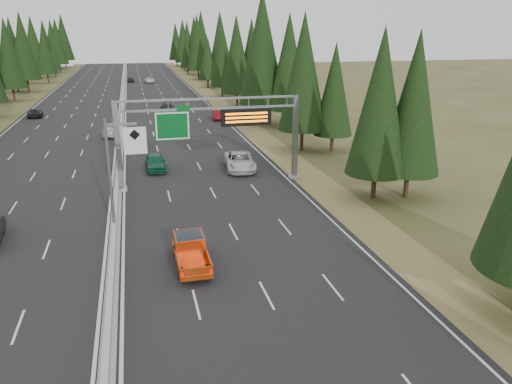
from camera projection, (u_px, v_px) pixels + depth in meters
road at (122, 112)px, 85.14m from camera, size 32.00×260.00×0.08m
shoulder_right at (225, 108)px, 89.19m from camera, size 3.60×260.00×0.06m
shoulder_left at (10, 116)px, 81.11m from camera, size 3.60×260.00×0.06m
median_barrier at (122, 110)px, 85.03m from camera, size 0.70×260.00×0.85m
sign_gantry at (217, 128)px, 43.91m from camera, size 16.75×0.98×7.80m
hov_sign_pole at (118, 169)px, 33.04m from camera, size 2.80×0.50×8.00m
tree_row_right at (248, 55)px, 86.15m from camera, size 10.82×241.19×18.99m
silver_minivan at (240, 161)px, 49.95m from camera, size 3.40×6.37×1.70m
red_pickup at (190, 249)px, 29.88m from camera, size 1.85×5.18×1.69m
car_ahead_green at (155, 162)px, 49.76m from camera, size 1.97×4.73×1.60m
car_ahead_dkred at (217, 115)px, 77.57m from camera, size 1.85×4.23×1.35m
car_ahead_dkgrey at (167, 108)px, 84.41m from camera, size 2.18×5.19×1.50m
car_ahead_white at (150, 80)px, 131.01m from camera, size 2.48×5.09×1.39m
car_ahead_far at (131, 80)px, 132.46m from camera, size 1.88×3.88×1.27m
car_onc_white at (109, 131)px, 65.27m from camera, size 1.80×4.19×1.41m
car_onc_far at (35, 113)px, 79.95m from camera, size 2.64×4.94×1.32m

